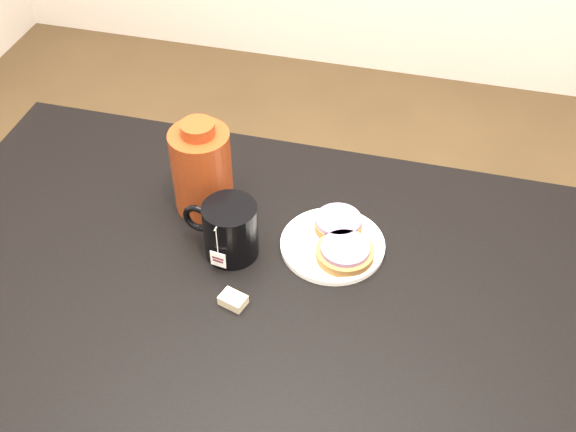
{
  "coord_description": "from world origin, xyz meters",
  "views": [
    {
      "loc": [
        0.23,
        -0.78,
        1.73
      ],
      "look_at": [
        -0.01,
        0.16,
        0.81
      ],
      "focal_mm": 45.0,
      "sensor_mm": 36.0,
      "label": 1
    }
  ],
  "objects_px": {
    "bagel_back": "(338,223)",
    "teabag_pouch": "(233,300)",
    "bagel_front": "(345,252)",
    "bagel_package": "(202,169)",
    "table": "(271,330)",
    "mug": "(229,230)",
    "plate": "(333,244)"
  },
  "relations": [
    {
      "from": "bagel_back",
      "to": "bagel_front",
      "type": "height_order",
      "value": "same"
    },
    {
      "from": "mug",
      "to": "bagel_package",
      "type": "bearing_deg",
      "value": 136.29
    },
    {
      "from": "teabag_pouch",
      "to": "table",
      "type": "bearing_deg",
      "value": 18.85
    },
    {
      "from": "bagel_back",
      "to": "bagel_front",
      "type": "bearing_deg",
      "value": -69.19
    },
    {
      "from": "bagel_back",
      "to": "teabag_pouch",
      "type": "distance_m",
      "value": 0.26
    },
    {
      "from": "table",
      "to": "plate",
      "type": "relative_size",
      "value": 7.12
    },
    {
      "from": "bagel_front",
      "to": "bagel_package",
      "type": "xyz_separation_m",
      "value": [
        -0.3,
        0.08,
        0.07
      ]
    },
    {
      "from": "table",
      "to": "bagel_back",
      "type": "distance_m",
      "value": 0.24
    },
    {
      "from": "table",
      "to": "bagel_back",
      "type": "xyz_separation_m",
      "value": [
        0.08,
        0.2,
        0.11
      ]
    },
    {
      "from": "table",
      "to": "mug",
      "type": "relative_size",
      "value": 9.15
    },
    {
      "from": "bagel_back",
      "to": "bagel_package",
      "type": "xyz_separation_m",
      "value": [
        -0.27,
        0.01,
        0.07
      ]
    },
    {
      "from": "teabag_pouch",
      "to": "bagel_package",
      "type": "distance_m",
      "value": 0.28
    },
    {
      "from": "bagel_back",
      "to": "bagel_package",
      "type": "relative_size",
      "value": 0.53
    },
    {
      "from": "table",
      "to": "mug",
      "type": "bearing_deg",
      "value": 136.34
    },
    {
      "from": "mug",
      "to": "bagel_front",
      "type": "bearing_deg",
      "value": 15.33
    },
    {
      "from": "bagel_front",
      "to": "mug",
      "type": "height_order",
      "value": "mug"
    },
    {
      "from": "table",
      "to": "bagel_package",
      "type": "height_order",
      "value": "bagel_package"
    },
    {
      "from": "bagel_front",
      "to": "bagel_back",
      "type": "bearing_deg",
      "value": 110.81
    },
    {
      "from": "teabag_pouch",
      "to": "bagel_package",
      "type": "xyz_separation_m",
      "value": [
        -0.13,
        0.23,
        0.08
      ]
    },
    {
      "from": "table",
      "to": "plate",
      "type": "bearing_deg",
      "value": 63.57
    },
    {
      "from": "bagel_package",
      "to": "mug",
      "type": "bearing_deg",
      "value": -51.25
    },
    {
      "from": "bagel_back",
      "to": "bagel_package",
      "type": "bearing_deg",
      "value": 177.34
    },
    {
      "from": "plate",
      "to": "bagel_back",
      "type": "relative_size",
      "value": 1.87
    },
    {
      "from": "table",
      "to": "teabag_pouch",
      "type": "bearing_deg",
      "value": -161.15
    },
    {
      "from": "bagel_package",
      "to": "table",
      "type": "bearing_deg",
      "value": -47.45
    },
    {
      "from": "bagel_front",
      "to": "mug",
      "type": "relative_size",
      "value": 0.9
    },
    {
      "from": "table",
      "to": "teabag_pouch",
      "type": "relative_size",
      "value": 31.11
    },
    {
      "from": "plate",
      "to": "bagel_back",
      "type": "height_order",
      "value": "bagel_back"
    },
    {
      "from": "plate",
      "to": "mug",
      "type": "height_order",
      "value": "mug"
    },
    {
      "from": "plate",
      "to": "mug",
      "type": "xyz_separation_m",
      "value": [
        -0.18,
        -0.06,
        0.05
      ]
    },
    {
      "from": "table",
      "to": "bagel_front",
      "type": "xyz_separation_m",
      "value": [
        0.11,
        0.13,
        0.11
      ]
    },
    {
      "from": "bagel_back",
      "to": "teabag_pouch",
      "type": "xyz_separation_m",
      "value": [
        -0.14,
        -0.22,
        -0.01
      ]
    }
  ]
}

